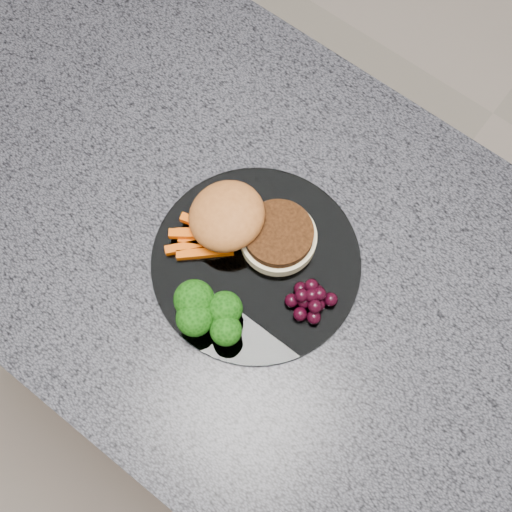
{
  "coord_description": "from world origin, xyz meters",
  "views": [
    {
      "loc": [
        0.13,
        -0.25,
        1.73
      ],
      "look_at": [
        -0.06,
        -0.01,
        0.93
      ],
      "focal_mm": 50.0,
      "sensor_mm": 36.0,
      "label": 1
    }
  ],
  "objects_px": {
    "island_cabinet": "(285,360)",
    "plate": "(256,262)",
    "grape_bunch": "(310,300)",
    "burger": "(245,225)"
  },
  "relations": [
    {
      "from": "plate",
      "to": "grape_bunch",
      "type": "bearing_deg",
      "value": -1.48
    },
    {
      "from": "island_cabinet",
      "to": "plate",
      "type": "xyz_separation_m",
      "value": [
        -0.06,
        -0.01,
        0.47
      ]
    },
    {
      "from": "island_cabinet",
      "to": "grape_bunch",
      "type": "xyz_separation_m",
      "value": [
        0.03,
        -0.02,
        0.49
      ]
    },
    {
      "from": "island_cabinet",
      "to": "grape_bunch",
      "type": "bearing_deg",
      "value": -30.99
    },
    {
      "from": "island_cabinet",
      "to": "burger",
      "type": "relative_size",
      "value": 6.44
    },
    {
      "from": "burger",
      "to": "island_cabinet",
      "type": "bearing_deg",
      "value": -28.45
    },
    {
      "from": "island_cabinet",
      "to": "grape_bunch",
      "type": "distance_m",
      "value": 0.49
    },
    {
      "from": "island_cabinet",
      "to": "plate",
      "type": "height_order",
      "value": "plate"
    },
    {
      "from": "island_cabinet",
      "to": "burger",
      "type": "distance_m",
      "value": 0.51
    },
    {
      "from": "plate",
      "to": "grape_bunch",
      "type": "height_order",
      "value": "grape_bunch"
    }
  ]
}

